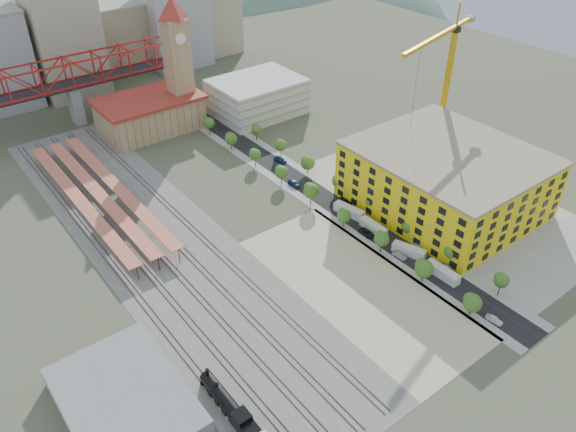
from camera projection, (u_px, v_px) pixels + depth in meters
ground at (294, 224)px, 164.90m from camera, size 400.00×400.00×0.00m
ballast_strip at (155, 240)px, 158.29m from camera, size 36.00×165.00×0.06m
dirt_lot at (358, 287)px, 142.42m from camera, size 28.00×67.00×0.06m
street_asphalt at (304, 185)px, 182.61m from camera, size 12.00×170.00×0.06m
sidewalk_west at (291, 190)px, 179.87m from camera, size 3.00×170.00×0.04m
sidewalk_east at (317, 179)px, 185.36m from camera, size 3.00×170.00×0.04m
construction_pad at (447, 202)px, 174.34m from camera, size 50.00×90.00×0.06m
rail_tracks at (150, 242)px, 157.33m from camera, size 26.56×160.00×0.18m
platform_canopies at (98, 193)px, 171.39m from camera, size 16.00×80.00×4.12m
station_hall at (150, 114)px, 211.86m from camera, size 38.00×24.00×13.10m
clock_tower at (177, 50)px, 204.41m from camera, size 12.00×12.00×52.00m
parking_garage at (257, 96)px, 224.33m from camera, size 34.00×26.00×14.00m
truss_bridge at (69, 77)px, 209.83m from camera, size 94.00×9.60×25.60m
construction_building at (446, 179)px, 167.46m from camera, size 44.60×50.60×18.80m
warehouse at (125, 402)px, 111.05m from camera, size 22.00×32.00×5.00m
street_trees at (324, 198)px, 176.13m from camera, size 15.40×124.40×8.00m
skyline at (110, 27)px, 248.01m from camera, size 133.00×46.00×60.00m
distant_hills at (120, 123)px, 402.04m from camera, size 647.00×264.00×227.00m
locomotive at (232, 409)px, 110.00m from camera, size 3.06×23.61×5.90m
tower_crane at (446, 66)px, 183.33m from camera, size 46.67×13.85×51.06m
site_trailer_a at (442, 273)px, 144.91m from camera, size 2.74×9.78×2.67m
site_trailer_b at (409, 251)px, 152.46m from camera, size 5.38×9.58×2.54m
site_trailer_c at (373, 227)px, 161.33m from camera, size 2.46×9.25×2.53m
site_trailer_d at (349, 211)px, 167.97m from camera, size 4.46×10.24×2.72m
car_0 at (494, 320)px, 131.99m from camera, size 2.13×4.39×1.44m
car_1 at (400, 256)px, 151.65m from camera, size 1.83×4.24×1.36m
car_2 at (367, 233)px, 159.92m from camera, size 2.49×5.14×1.41m
car_3 at (294, 184)px, 181.81m from camera, size 2.26×5.12×1.46m
car_4 at (448, 268)px, 147.16m from camera, size 1.78×4.40×1.50m
car_5 at (417, 249)px, 153.92m from camera, size 1.68×4.77×1.57m
car_6 at (345, 202)px, 173.08m from camera, size 2.93×5.44×1.45m
car_7 at (280, 160)px, 194.81m from camera, size 2.93×5.39×1.48m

